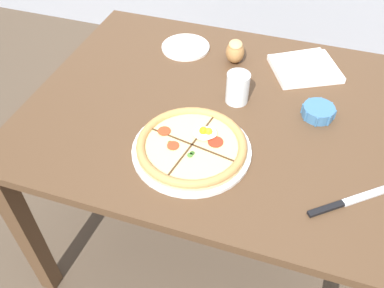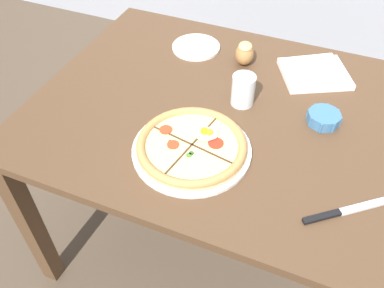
# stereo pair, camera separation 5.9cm
# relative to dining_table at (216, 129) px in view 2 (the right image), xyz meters

# --- Properties ---
(ground_plane) EXTENTS (12.00, 12.00, 0.00)m
(ground_plane) POSITION_rel_dining_table_xyz_m (0.00, 0.00, -0.64)
(ground_plane) COLOR brown
(dining_table) EXTENTS (1.17, 0.96, 0.75)m
(dining_table) POSITION_rel_dining_table_xyz_m (0.00, 0.00, 0.00)
(dining_table) COLOR #513823
(dining_table) RESTS_ON ground_plane
(pizza) EXTENTS (0.34, 0.34, 0.05)m
(pizza) POSITION_rel_dining_table_xyz_m (0.00, -0.22, 0.12)
(pizza) COLOR white
(pizza) RESTS_ON dining_table
(ramekin_bowl) EXTENTS (0.11, 0.11, 0.04)m
(ramekin_bowl) POSITION_rel_dining_table_xyz_m (0.33, 0.05, 0.12)
(ramekin_bowl) COLOR teal
(ramekin_bowl) RESTS_ON dining_table
(napkin_folded) EXTENTS (0.28, 0.27, 0.04)m
(napkin_folded) POSITION_rel_dining_table_xyz_m (0.26, 0.28, 0.12)
(napkin_folded) COLOR white
(napkin_folded) RESTS_ON dining_table
(bread_piece_near) EXTENTS (0.09, 0.10, 0.08)m
(bread_piece_near) POSITION_rel_dining_table_xyz_m (0.01, 0.27, 0.14)
(bread_piece_near) COLOR #A3703D
(bread_piece_near) RESTS_ON dining_table
(knife_main) EXTENTS (0.20, 0.16, 0.01)m
(knife_main) POSITION_rel_dining_table_xyz_m (0.44, -0.26, 0.11)
(knife_main) COLOR silver
(knife_main) RESTS_ON dining_table
(water_glass) EXTENTS (0.07, 0.07, 0.10)m
(water_glass) POSITION_rel_dining_table_xyz_m (0.07, 0.05, 0.15)
(water_glass) COLOR white
(water_glass) RESTS_ON dining_table
(side_saucer) EXTENTS (0.18, 0.18, 0.01)m
(side_saucer) POSITION_rel_dining_table_xyz_m (-0.19, 0.29, 0.11)
(side_saucer) COLOR white
(side_saucer) RESTS_ON dining_table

